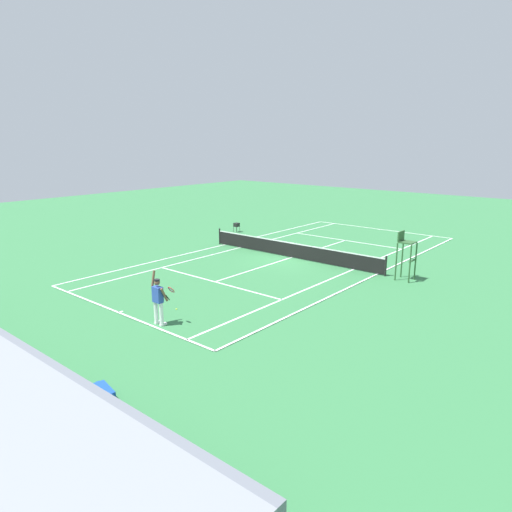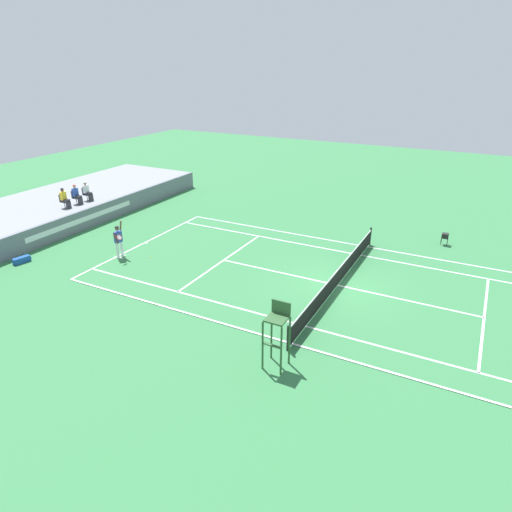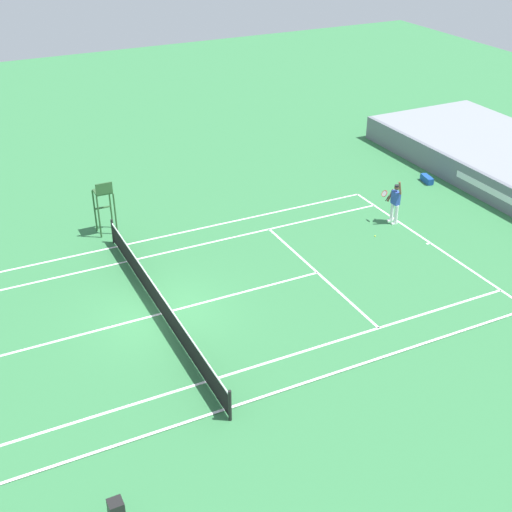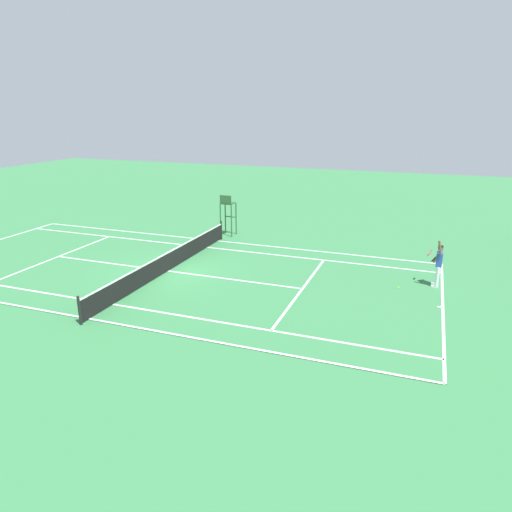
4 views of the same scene
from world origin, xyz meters
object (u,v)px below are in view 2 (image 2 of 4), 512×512
Objects in this scene: spectator_seated_0 at (65,199)px; spectator_seated_2 at (87,192)px; tennis_ball at (151,257)px; equipment_bag at (22,260)px; spectator_seated_1 at (76,195)px; umpire_chair at (277,327)px; tennis_player at (119,241)px; ball_hopper at (445,236)px.

spectator_seated_0 is 1.87m from spectator_seated_2.
spectator_seated_2 reaches higher than tennis_ball.
equipment_bag is at bearing 123.21° from tennis_ball.
spectator_seated_0 reaches higher than equipment_bag.
spectator_seated_1 is at bearing 180.00° from spectator_seated_2.
spectator_seated_2 is 0.52× the size of umpire_chair.
tennis_player is 12.52m from umpire_chair.
tennis_ball is 6.80m from equipment_bag.
tennis_player is 18.58m from ball_hopper.
umpire_chair is at bearing -115.75° from spectator_seated_2.
equipment_bag is at bearing -155.83° from spectator_seated_0.
spectator_seated_0 is at bearing 24.17° from equipment_bag.
tennis_ball is at bearing 124.02° from ball_hopper.
umpire_chair is (-7.88, -18.20, -0.33)m from spectator_seated_1.
umpire_chair reaches higher than tennis_player.
equipment_bag is 23.73m from ball_hopper.
tennis_ball is (-1.52, -8.04, -1.85)m from spectator_seated_0.
tennis_player is (-4.16, -6.57, -0.89)m from spectator_seated_2.
spectator_seated_1 is at bearing 20.75° from equipment_bag.
equipment_bag is (1.66, 15.84, -1.40)m from umpire_chair.
umpire_chair is (-6.91, -18.20, -0.33)m from spectator_seated_0.
tennis_player reaches higher than tennis_ball.
spectator_seated_0 is at bearing 180.00° from spectator_seated_2.
spectator_seated_0 reaches higher than tennis_player.
spectator_seated_1 is 6.87m from equipment_bag.
ball_hopper reaches higher than equipment_bag.
ball_hopper is (13.19, -19.72, 0.41)m from equipment_bag.
spectator_seated_1 is 0.90m from spectator_seated_2.
spectator_seated_1 is (0.97, 0.00, 0.00)m from spectator_seated_0.
tennis_ball is (-3.39, -8.04, -1.85)m from spectator_seated_2.
tennis_ball is 11.59m from umpire_chair.
ball_hopper is at bearing -70.20° from spectator_seated_0.
tennis_ball is at bearing -56.79° from equipment_bag.
tennis_ball is (0.77, -1.47, -0.96)m from tennis_player.
spectator_seated_2 reaches higher than tennis_player.
equipment_bag is at bearing 123.78° from ball_hopper.
ball_hopper is (14.86, -3.88, -0.98)m from umpire_chair.
tennis_player is at bearing 117.55° from tennis_ball.
tennis_player is 30.63× the size of tennis_ball.
spectator_seated_0 is 1.00× the size of spectator_seated_2.
spectator_seated_2 is 1.81× the size of ball_hopper.
equipment_bag is (-5.25, -2.35, -1.72)m from spectator_seated_0.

